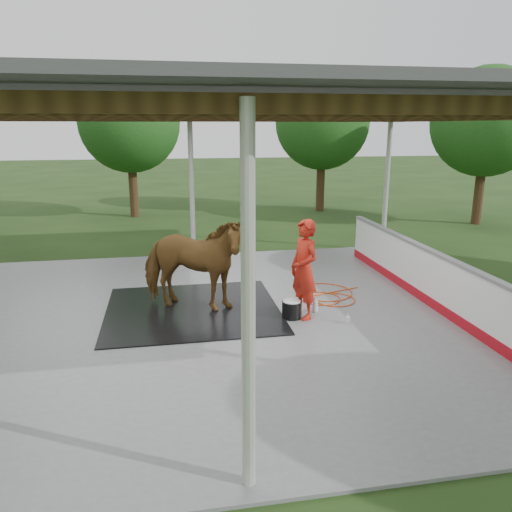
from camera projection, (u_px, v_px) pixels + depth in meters
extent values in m
plane|color=#1E3814|center=(209.00, 320.00, 9.69)|extent=(100.00, 100.00, 0.00)
cube|color=slate|center=(209.00, 319.00, 9.69)|extent=(12.00, 10.00, 0.05)
cylinder|color=beige|center=(248.00, 309.00, 4.72)|extent=(0.14, 0.14, 3.85)
cylinder|color=beige|center=(192.00, 189.00, 13.67)|extent=(0.14, 0.14, 3.85)
cylinder|color=beige|center=(387.00, 185.00, 14.66)|extent=(0.14, 0.14, 3.85)
cube|color=brown|center=(244.00, 104.00, 4.44)|extent=(12.00, 0.10, 0.18)
cube|color=brown|center=(224.00, 109.00, 5.86)|extent=(12.00, 0.10, 0.18)
cube|color=brown|center=(212.00, 112.00, 7.29)|extent=(12.00, 0.10, 0.18)
cube|color=brown|center=(204.00, 114.00, 8.72)|extent=(12.00, 0.10, 0.18)
cube|color=brown|center=(198.00, 116.00, 10.15)|extent=(12.00, 0.10, 0.18)
cube|color=brown|center=(193.00, 117.00, 11.57)|extent=(12.00, 0.10, 0.18)
cube|color=brown|center=(190.00, 118.00, 13.00)|extent=(12.00, 0.10, 0.18)
cube|color=brown|center=(496.00, 116.00, 9.71)|extent=(0.12, 10.00, 0.18)
cube|color=#38383A|center=(203.00, 102.00, 8.67)|extent=(12.60, 10.60, 0.10)
cube|color=#A70D19|center=(428.00, 298.00, 10.45)|extent=(0.14, 8.00, 0.20)
cube|color=white|center=(430.00, 276.00, 10.33)|extent=(0.12, 8.00, 1.00)
cube|color=slate|center=(432.00, 251.00, 10.20)|extent=(0.16, 8.00, 0.06)
cylinder|color=#382314|center=(134.00, 190.00, 20.49)|extent=(0.36, 0.36, 2.20)
sphere|color=#194714|center=(129.00, 122.00, 19.80)|extent=(4.00, 4.00, 4.00)
cylinder|color=#382314|center=(320.00, 186.00, 21.88)|extent=(0.36, 0.36, 2.20)
sphere|color=#194714|center=(322.00, 122.00, 21.19)|extent=(4.00, 4.00, 4.00)
cylinder|color=#382314|center=(478.00, 195.00, 18.94)|extent=(0.36, 0.36, 2.20)
sphere|color=#194714|center=(487.00, 122.00, 18.26)|extent=(4.00, 4.00, 4.00)
cube|color=black|center=(193.00, 309.00, 10.08)|extent=(3.43, 3.21, 0.03)
imported|color=brown|center=(191.00, 264.00, 9.83)|extent=(2.46, 1.87, 1.89)
imported|color=red|center=(304.00, 269.00, 9.48)|extent=(0.66, 0.81, 1.93)
cylinder|color=black|center=(292.00, 310.00, 9.63)|extent=(0.38, 0.38, 0.33)
cylinder|color=white|center=(292.00, 301.00, 9.59)|extent=(0.35, 0.35, 0.03)
imported|color=silver|center=(315.00, 304.00, 9.93)|extent=(0.16, 0.16, 0.32)
imported|color=#338CD8|center=(348.00, 318.00, 9.39)|extent=(0.11, 0.11, 0.19)
torus|color=#C5430E|center=(324.00, 292.00, 11.14)|extent=(1.27, 1.27, 0.02)
torus|color=#C5430E|center=(335.00, 300.00, 10.64)|extent=(0.88, 0.88, 0.02)
torus|color=#C5430E|center=(320.00, 298.00, 10.71)|extent=(0.87, 0.87, 0.02)
cylinder|color=#C5430E|center=(329.00, 293.00, 11.08)|extent=(1.52, 0.51, 0.02)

